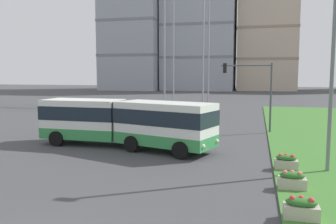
{
  "coord_description": "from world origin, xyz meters",
  "views": [
    {
      "loc": [
        5.89,
        -7.16,
        4.7
      ],
      "look_at": [
        0.21,
        15.34,
        2.2
      ],
      "focal_mm": 37.77,
      "sensor_mm": 36.0,
      "label": 1
    }
  ],
  "objects_px": {
    "flower_planter_1": "(301,208)",
    "streetlight_median": "(333,59)",
    "flower_planter_2": "(292,180)",
    "traffic_light_far_right": "(253,84)",
    "apartment_tower_west": "(135,25)",
    "articulated_bus": "(125,122)",
    "flower_planter_3": "(286,162)",
    "apartment_tower_centre": "(268,0)",
    "apartment_tower_westcentre": "(200,28)"
  },
  "relations": [
    {
      "from": "flower_planter_1",
      "to": "streetlight_median",
      "type": "xyz_separation_m",
      "value": [
        1.9,
        6.3,
        4.98
      ]
    },
    {
      "from": "flower_planter_2",
      "to": "traffic_light_far_right",
      "type": "bearing_deg",
      "value": 97.0
    },
    {
      "from": "apartment_tower_west",
      "to": "articulated_bus",
      "type": "bearing_deg",
      "value": -71.1
    },
    {
      "from": "flower_planter_1",
      "to": "flower_planter_2",
      "type": "height_order",
      "value": "same"
    },
    {
      "from": "flower_planter_3",
      "to": "apartment_tower_centre",
      "type": "distance_m",
      "value": 93.58
    },
    {
      "from": "articulated_bus",
      "to": "traffic_light_far_right",
      "type": "relative_size",
      "value": 2.13
    },
    {
      "from": "flower_planter_3",
      "to": "apartment_tower_westcentre",
      "type": "relative_size",
      "value": 0.03
    },
    {
      "from": "flower_planter_2",
      "to": "apartment_tower_centre",
      "type": "bearing_deg",
      "value": 89.42
    },
    {
      "from": "articulated_bus",
      "to": "flower_planter_3",
      "type": "xyz_separation_m",
      "value": [
        9.6,
        -3.18,
        -1.23
      ]
    },
    {
      "from": "flower_planter_2",
      "to": "flower_planter_3",
      "type": "xyz_separation_m",
      "value": [
        0.0,
        3.09,
        0.0
      ]
    },
    {
      "from": "flower_planter_2",
      "to": "traffic_light_far_right",
      "type": "xyz_separation_m",
      "value": [
        -1.77,
        14.43,
        3.46
      ]
    },
    {
      "from": "apartment_tower_west",
      "to": "apartment_tower_centre",
      "type": "distance_m",
      "value": 39.27
    },
    {
      "from": "articulated_bus",
      "to": "streetlight_median",
      "type": "xyz_separation_m",
      "value": [
        11.5,
        -3.08,
        3.75
      ]
    },
    {
      "from": "apartment_tower_west",
      "to": "apartment_tower_westcentre",
      "type": "relative_size",
      "value": 1.07
    },
    {
      "from": "streetlight_median",
      "to": "apartment_tower_westcentre",
      "type": "distance_m",
      "value": 89.73
    },
    {
      "from": "traffic_light_far_right",
      "to": "streetlight_median",
      "type": "xyz_separation_m",
      "value": [
        3.67,
        -11.24,
        1.52
      ]
    },
    {
      "from": "streetlight_median",
      "to": "apartment_tower_centre",
      "type": "height_order",
      "value": "apartment_tower_centre"
    },
    {
      "from": "traffic_light_far_right",
      "to": "apartment_tower_westcentre",
      "type": "xyz_separation_m",
      "value": [
        -16.5,
        75.28,
        14.17
      ]
    },
    {
      "from": "flower_planter_1",
      "to": "streetlight_median",
      "type": "height_order",
      "value": "streetlight_median"
    },
    {
      "from": "articulated_bus",
      "to": "flower_planter_1",
      "type": "bearing_deg",
      "value": -44.32
    },
    {
      "from": "flower_planter_3",
      "to": "apartment_tower_west",
      "type": "relative_size",
      "value": 0.03
    },
    {
      "from": "streetlight_median",
      "to": "apartment_tower_west",
      "type": "relative_size",
      "value": 0.26
    },
    {
      "from": "flower_planter_1",
      "to": "streetlight_median",
      "type": "bearing_deg",
      "value": 73.21
    },
    {
      "from": "articulated_bus",
      "to": "apartment_tower_west",
      "type": "height_order",
      "value": "apartment_tower_west"
    },
    {
      "from": "traffic_light_far_right",
      "to": "apartment_tower_west",
      "type": "bearing_deg",
      "value": 116.02
    },
    {
      "from": "streetlight_median",
      "to": "apartment_tower_west",
      "type": "height_order",
      "value": "apartment_tower_west"
    },
    {
      "from": "articulated_bus",
      "to": "apartment_tower_west",
      "type": "distance_m",
      "value": 87.51
    },
    {
      "from": "articulated_bus",
      "to": "streetlight_median",
      "type": "distance_m",
      "value": 12.49
    },
    {
      "from": "flower_planter_2",
      "to": "streetlight_median",
      "type": "height_order",
      "value": "streetlight_median"
    },
    {
      "from": "streetlight_median",
      "to": "apartment_tower_westcentre",
      "type": "bearing_deg",
      "value": 103.12
    },
    {
      "from": "streetlight_median",
      "to": "apartment_tower_centre",
      "type": "distance_m",
      "value": 92.26
    },
    {
      "from": "flower_planter_1",
      "to": "streetlight_median",
      "type": "relative_size",
      "value": 0.11
    },
    {
      "from": "flower_planter_2",
      "to": "apartment_tower_west",
      "type": "bearing_deg",
      "value": 113.16
    },
    {
      "from": "flower_planter_2",
      "to": "traffic_light_far_right",
      "type": "relative_size",
      "value": 0.2
    },
    {
      "from": "traffic_light_far_right",
      "to": "flower_planter_2",
      "type": "bearing_deg",
      "value": -83.0
    },
    {
      "from": "streetlight_median",
      "to": "apartment_tower_centre",
      "type": "relative_size",
      "value": 0.19
    },
    {
      "from": "streetlight_median",
      "to": "flower_planter_1",
      "type": "bearing_deg",
      "value": -106.79
    },
    {
      "from": "apartment_tower_westcentre",
      "to": "apartment_tower_centre",
      "type": "distance_m",
      "value": 20.97
    },
    {
      "from": "flower_planter_1",
      "to": "flower_planter_2",
      "type": "distance_m",
      "value": 3.11
    },
    {
      "from": "traffic_light_far_right",
      "to": "apartment_tower_centre",
      "type": "bearing_deg",
      "value": 88.03
    },
    {
      "from": "flower_planter_3",
      "to": "apartment_tower_centre",
      "type": "height_order",
      "value": "apartment_tower_centre"
    },
    {
      "from": "apartment_tower_westcentre",
      "to": "traffic_light_far_right",
      "type": "bearing_deg",
      "value": -77.64
    },
    {
      "from": "apartment_tower_centre",
      "to": "flower_planter_2",
      "type": "bearing_deg",
      "value": -90.58
    },
    {
      "from": "apartment_tower_westcentre",
      "to": "articulated_bus",
      "type": "bearing_deg",
      "value": -84.07
    },
    {
      "from": "flower_planter_1",
      "to": "apartment_tower_west",
      "type": "bearing_deg",
      "value": 112.44
    },
    {
      "from": "flower_planter_3",
      "to": "apartment_tower_westcentre",
      "type": "xyz_separation_m",
      "value": [
        -18.27,
        86.62,
        17.63
      ]
    },
    {
      "from": "traffic_light_far_right",
      "to": "apartment_tower_west",
      "type": "relative_size",
      "value": 0.14
    },
    {
      "from": "flower_planter_3",
      "to": "apartment_tower_westcentre",
      "type": "height_order",
      "value": "apartment_tower_westcentre"
    },
    {
      "from": "articulated_bus",
      "to": "flower_planter_2",
      "type": "xyz_separation_m",
      "value": [
        9.6,
        -6.27,
        -1.23
      ]
    },
    {
      "from": "flower_planter_2",
      "to": "streetlight_median",
      "type": "bearing_deg",
      "value": 59.21
    }
  ]
}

